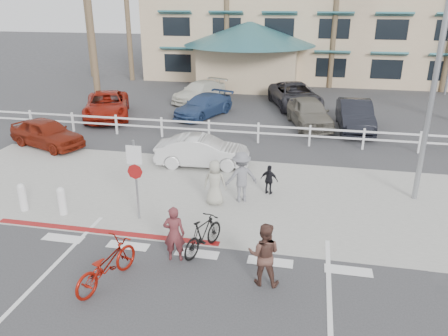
% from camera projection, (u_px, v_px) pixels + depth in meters
% --- Properties ---
extents(ground, '(140.00, 140.00, 0.00)m').
position_uv_depth(ground, '(191.00, 266.00, 11.34)').
color(ground, '#333335').
extents(bike_path, '(12.00, 16.00, 0.01)m').
position_uv_depth(bike_path, '(166.00, 318.00, 9.52)').
color(bike_path, '#333335').
rests_on(bike_path, ground).
extents(sidewalk_plaza, '(22.00, 7.00, 0.01)m').
position_uv_depth(sidewalk_plaza, '(225.00, 194.00, 15.44)').
color(sidewalk_plaza, gray).
rests_on(sidewalk_plaza, ground).
extents(cross_street, '(40.00, 5.00, 0.01)m').
position_uv_depth(cross_street, '(243.00, 156.00, 19.08)').
color(cross_street, '#333335').
rests_on(cross_street, ground).
extents(parking_lot, '(50.00, 16.00, 0.01)m').
position_uv_depth(parking_lot, '(267.00, 106.00, 27.74)').
color(parking_lot, '#333335').
rests_on(parking_lot, ground).
extents(curb_red, '(7.00, 0.25, 0.02)m').
position_uv_depth(curb_red, '(105.00, 232.00, 12.99)').
color(curb_red, maroon).
rests_on(curb_red, ground).
extents(rail_fence, '(29.40, 0.16, 1.00)m').
position_uv_depth(rail_fence, '(260.00, 133.00, 20.63)').
color(rail_fence, silver).
rests_on(rail_fence, ground).
extents(building, '(28.00, 16.00, 11.30)m').
position_uv_depth(building, '(309.00, 7.00, 37.13)').
color(building, '#CFB38D').
rests_on(building, ground).
extents(sign_post, '(0.50, 0.10, 2.90)m').
position_uv_depth(sign_post, '(136.00, 176.00, 13.24)').
color(sign_post, gray).
rests_on(sign_post, ground).
extents(bollard_0, '(0.26, 0.26, 0.95)m').
position_uv_depth(bollard_0, '(62.00, 201.00, 13.88)').
color(bollard_0, silver).
rests_on(bollard_0, ground).
extents(bollard_1, '(0.26, 0.26, 0.95)m').
position_uv_depth(bollard_1, '(23.00, 197.00, 14.14)').
color(bollard_1, silver).
rests_on(bollard_1, ground).
extents(streetlight_0, '(0.60, 2.00, 9.00)m').
position_uv_depth(streetlight_0, '(437.00, 67.00, 13.49)').
color(streetlight_0, gray).
rests_on(streetlight_0, ground).
extents(palm_10, '(4.00, 4.00, 12.00)m').
position_uv_depth(palm_10, '(88.00, 6.00, 24.65)').
color(palm_10, '#143416').
rests_on(palm_10, ground).
extents(bike_red, '(1.28, 2.13, 1.06)m').
position_uv_depth(bike_red, '(106.00, 265.00, 10.50)').
color(bike_red, maroon).
rests_on(bike_red, ground).
extents(rider_red, '(0.62, 0.46, 1.56)m').
position_uv_depth(rider_red, '(174.00, 234.00, 11.36)').
color(rider_red, '#5C2529').
rests_on(rider_red, ground).
extents(bike_black, '(1.07, 1.75, 1.02)m').
position_uv_depth(bike_black, '(203.00, 235.00, 11.84)').
color(bike_black, black).
rests_on(bike_black, ground).
extents(rider_black, '(0.79, 0.62, 1.62)m').
position_uv_depth(rider_black, '(264.00, 254.00, 10.41)').
color(rider_black, '#52332A').
rests_on(rider_black, ground).
extents(pedestrian_a, '(1.31, 1.11, 1.76)m').
position_uv_depth(pedestrian_a, '(241.00, 177.00, 14.66)').
color(pedestrian_a, slate).
rests_on(pedestrian_a, ground).
extents(pedestrian_child, '(0.68, 0.40, 1.08)m').
position_uv_depth(pedestrian_child, '(269.00, 180.00, 15.29)').
color(pedestrian_child, black).
rests_on(pedestrian_child, ground).
extents(pedestrian_b, '(0.80, 0.56, 1.56)m').
position_uv_depth(pedestrian_b, '(215.00, 183.00, 14.45)').
color(pedestrian_b, '#9C9B8B').
rests_on(pedestrian_b, ground).
extents(car_white_sedan, '(3.90, 1.65, 1.25)m').
position_uv_depth(car_white_sedan, '(202.00, 151.00, 17.83)').
color(car_white_sedan, silver).
rests_on(car_white_sedan, ground).
extents(car_red_compact, '(4.17, 2.81, 1.32)m').
position_uv_depth(car_red_compact, '(47.00, 133.00, 20.11)').
color(car_red_compact, maroon).
rests_on(car_red_compact, ground).
extents(lot_car_0, '(4.16, 5.68, 1.43)m').
position_uv_depth(lot_car_0, '(107.00, 105.00, 24.93)').
color(lot_car_0, maroon).
rests_on(lot_car_0, ground).
extents(lot_car_1, '(3.22, 4.62, 1.24)m').
position_uv_depth(lot_car_1, '(204.00, 106.00, 25.24)').
color(lot_car_1, navy).
rests_on(lot_car_1, ground).
extents(lot_car_2, '(2.93, 4.77, 1.52)m').
position_uv_depth(lot_car_2, '(309.00, 112.00, 23.23)').
color(lot_car_2, '#6A655A').
rests_on(lot_car_2, ground).
extents(lot_car_3, '(1.81, 4.67, 1.52)m').
position_uv_depth(lot_car_3, '(355.00, 115.00, 22.69)').
color(lot_car_3, black).
rests_on(lot_car_3, ground).
extents(lot_car_4, '(3.39, 4.80, 1.29)m').
position_uv_depth(lot_car_4, '(200.00, 92.00, 28.80)').
color(lot_car_4, silver).
rests_on(lot_car_4, ground).
extents(lot_car_5, '(4.04, 5.89, 1.50)m').
position_uv_depth(lot_car_5, '(295.00, 95.00, 27.23)').
color(lot_car_5, '#2A2930').
rests_on(lot_car_5, ground).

